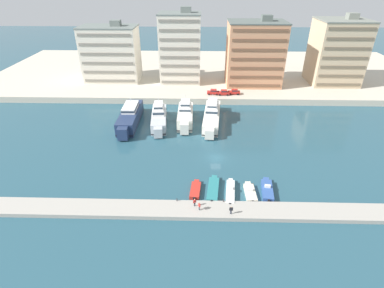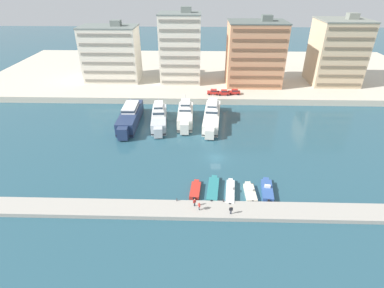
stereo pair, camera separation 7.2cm
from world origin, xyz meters
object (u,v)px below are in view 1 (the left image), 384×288
object	(u,v)px
yacht_ivory_mid_left	(185,115)
pedestrian_near_edge	(195,202)
motorboat_teal_left	(213,189)
pedestrian_mid_deck	(199,206)
motorboat_red_far_left	(195,190)
yacht_navy_far_left	(130,117)
motorboat_blue_center	(267,190)
motorboat_cream_center_left	(250,192)
pedestrian_far_side	(231,210)
car_red_left	(224,92)
yacht_silver_left	(159,117)
car_red_mid_left	(234,92)
car_red_far_left	(213,92)
yacht_ivory_center_left	(212,115)
motorboat_white_mid_left	(230,192)

from	to	relation	value
yacht_ivory_mid_left	pedestrian_near_edge	world-z (taller)	yacht_ivory_mid_left
yacht_ivory_mid_left	motorboat_teal_left	world-z (taller)	yacht_ivory_mid_left
yacht_ivory_mid_left	pedestrian_mid_deck	bearing A→B (deg)	-83.64
motorboat_red_far_left	yacht_navy_far_left	bearing A→B (deg)	122.32
pedestrian_near_edge	motorboat_blue_center	bearing A→B (deg)	20.58
motorboat_red_far_left	motorboat_cream_center_left	size ratio (longest dim) A/B	0.95
motorboat_teal_left	pedestrian_near_edge	xyz separation A→B (m)	(-3.70, -5.57, 1.37)
motorboat_teal_left	pedestrian_near_edge	bearing A→B (deg)	-123.60
motorboat_blue_center	pedestrian_far_side	world-z (taller)	pedestrian_far_side
motorboat_teal_left	yacht_ivory_mid_left	bearing A→B (deg)	102.51
motorboat_red_far_left	pedestrian_mid_deck	distance (m)	6.63
motorboat_cream_center_left	motorboat_teal_left	bearing A→B (deg)	174.77
car_red_left	yacht_silver_left	bearing A→B (deg)	-136.51
motorboat_cream_center_left	yacht_ivory_mid_left	bearing A→B (deg)	113.93
motorboat_red_far_left	motorboat_teal_left	distance (m)	3.65
motorboat_blue_center	car_red_mid_left	world-z (taller)	car_red_mid_left
car_red_mid_left	pedestrian_far_side	size ratio (longest dim) A/B	2.35
car_red_far_left	motorboat_teal_left	bearing A→B (deg)	-91.94
yacht_silver_left	pedestrian_far_side	distance (m)	42.40
car_red_mid_left	pedestrian_mid_deck	world-z (taller)	car_red_mid_left
motorboat_cream_center_left	car_red_left	bearing A→B (deg)	92.45
yacht_ivory_mid_left	pedestrian_far_side	size ratio (longest dim) A/B	9.61
yacht_silver_left	car_red_mid_left	world-z (taller)	yacht_silver_left
car_red_mid_left	pedestrian_near_edge	xyz separation A→B (m)	(-12.72, -56.46, -1.23)
car_red_left	pedestrian_mid_deck	size ratio (longest dim) A/B	2.33
car_red_mid_left	yacht_ivory_mid_left	bearing A→B (deg)	-131.33
yacht_ivory_center_left	motorboat_red_far_left	bearing A→B (deg)	-97.49
motorboat_red_far_left	motorboat_teal_left	size ratio (longest dim) A/B	0.73
yacht_silver_left	yacht_ivory_mid_left	distance (m)	7.83
motorboat_red_far_left	motorboat_white_mid_left	bearing A→B (deg)	-4.93
motorboat_white_mid_left	yacht_silver_left	bearing A→B (deg)	120.00
motorboat_blue_center	car_red_mid_left	size ratio (longest dim) A/B	1.84
car_red_left	car_red_mid_left	world-z (taller)	same
yacht_navy_far_left	motorboat_blue_center	size ratio (longest dim) A/B	2.87
car_red_mid_left	car_red_left	bearing A→B (deg)	-168.31
car_red_mid_left	motorboat_cream_center_left	bearing A→B (deg)	-91.69
yacht_silver_left	car_red_left	distance (m)	27.88
motorboat_cream_center_left	motorboat_blue_center	size ratio (longest dim) A/B	0.86
motorboat_red_far_left	pedestrian_near_edge	size ratio (longest dim) A/B	3.60
yacht_silver_left	car_red_left	xyz separation A→B (m)	(20.21, 19.18, 0.90)
motorboat_white_mid_left	motorboat_cream_center_left	xyz separation A→B (m)	(4.05, 0.13, -0.13)
motorboat_white_mid_left	car_red_far_left	xyz separation A→B (m)	(-1.74, 51.35, 2.60)
car_red_mid_left	yacht_navy_far_left	bearing A→B (deg)	-148.70
car_red_far_left	car_red_left	xyz separation A→B (m)	(3.62, -0.40, 0.00)
car_red_far_left	pedestrian_far_side	xyz separation A→B (m)	(1.24, -58.05, -1.21)
motorboat_blue_center	motorboat_white_mid_left	bearing A→B (deg)	-174.02
yacht_ivory_mid_left	motorboat_blue_center	world-z (taller)	yacht_ivory_mid_left
motorboat_blue_center	pedestrian_mid_deck	distance (m)	15.46
motorboat_red_far_left	motorboat_blue_center	distance (m)	14.72
motorboat_teal_left	pedestrian_near_edge	world-z (taller)	pedestrian_near_edge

